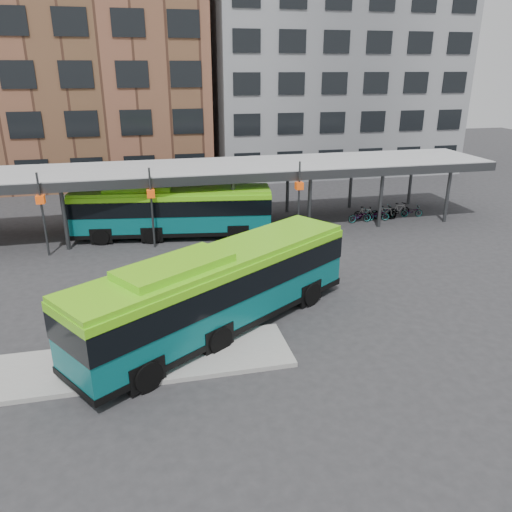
% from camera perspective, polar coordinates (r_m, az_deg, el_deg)
% --- Properties ---
extents(ground, '(120.00, 120.00, 0.00)m').
position_cam_1_polar(ground, '(22.00, -2.56, -6.75)').
color(ground, '#28282B').
rests_on(ground, ground).
extents(boarding_island, '(14.00, 3.00, 0.18)m').
position_cam_1_polar(boarding_island, '(19.19, -17.53, -11.98)').
color(boarding_island, gray).
rests_on(boarding_island, ground).
extents(canopy, '(40.00, 6.53, 4.80)m').
position_cam_1_polar(canopy, '(32.85, -7.00, 9.67)').
color(canopy, '#999B9E').
rests_on(canopy, ground).
extents(building_brick, '(26.00, 14.00, 22.00)m').
position_cam_1_polar(building_brick, '(51.62, -21.80, 20.37)').
color(building_brick, brown).
rests_on(building_brick, ground).
extents(building_grey, '(24.00, 14.00, 20.00)m').
position_cam_1_polar(building_grey, '(54.77, 8.24, 20.44)').
color(building_grey, slate).
rests_on(building_grey, ground).
extents(bus_front, '(12.38, 9.47, 3.59)m').
position_cam_1_polar(bus_front, '(20.08, -4.27, -3.67)').
color(bus_front, '#08595C').
rests_on(bus_front, ground).
extents(bus_rear, '(12.52, 4.39, 3.38)m').
position_cam_1_polar(bus_rear, '(31.86, -9.63, 5.22)').
color(bus_rear, '#08595C').
rests_on(bus_rear, ground).
extents(bike_rack, '(5.95, 1.38, 1.06)m').
position_cam_1_polar(bike_rack, '(36.64, 14.30, 4.81)').
color(bike_rack, slate).
rests_on(bike_rack, ground).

